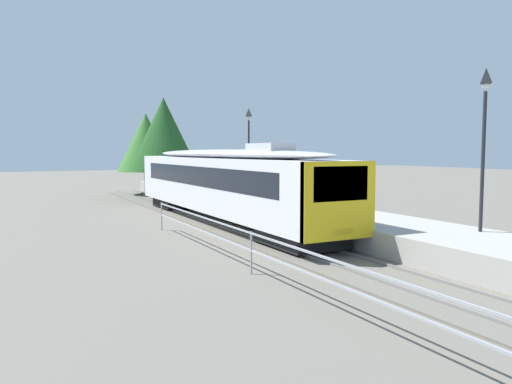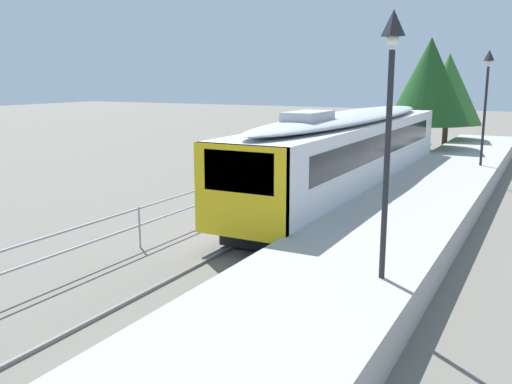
# 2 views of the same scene
# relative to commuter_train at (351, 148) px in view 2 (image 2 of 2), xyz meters

# --- Properties ---
(ground_plane) EXTENTS (160.00, 160.00, 0.00)m
(ground_plane) POSITION_rel_commuter_train_xyz_m (-3.00, -8.54, -2.14)
(ground_plane) COLOR #6B665B
(track_rails) EXTENTS (3.20, 60.00, 0.14)m
(track_rails) POSITION_rel_commuter_train_xyz_m (0.00, -8.54, -2.11)
(track_rails) COLOR #6B665B
(track_rails) RESTS_ON ground
(commuter_train) EXTENTS (2.82, 18.99, 3.74)m
(commuter_train) POSITION_rel_commuter_train_xyz_m (0.00, 0.00, 0.00)
(commuter_train) COLOR silver
(commuter_train) RESTS_ON track_rails
(station_platform) EXTENTS (3.90, 60.00, 0.90)m
(station_platform) POSITION_rel_commuter_train_xyz_m (3.25, -8.54, -1.69)
(station_platform) COLOR #A8A59E
(station_platform) RESTS_ON ground
(platform_lamp_mid_platform) EXTENTS (0.34, 0.34, 5.35)m
(platform_lamp_mid_platform) POSITION_rel_commuter_train_xyz_m (4.41, -11.13, 2.48)
(platform_lamp_mid_platform) COLOR #232328
(platform_lamp_mid_platform) RESTS_ON station_platform
(platform_lamp_far_end) EXTENTS (0.34, 0.34, 5.35)m
(platform_lamp_far_end) POSITION_rel_commuter_train_xyz_m (4.41, 6.13, 2.48)
(platform_lamp_far_end) COLOR #232328
(platform_lamp_far_end) RESTS_ON station_platform
(tree_behind_carpark) EXTENTS (4.78, 4.78, 7.31)m
(tree_behind_carpark) POSITION_rel_commuter_train_xyz_m (0.66, 12.08, 2.64)
(tree_behind_carpark) COLOR brown
(tree_behind_carpark) RESTS_ON ground
(tree_behind_station_far) EXTENTS (4.61, 4.61, 6.60)m
(tree_behind_station_far) POSITION_rel_commuter_train_xyz_m (0.84, 17.60, 2.10)
(tree_behind_station_far) COLOR brown
(tree_behind_station_far) RESTS_ON ground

